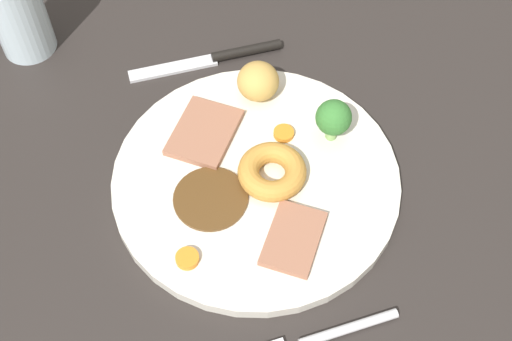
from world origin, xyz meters
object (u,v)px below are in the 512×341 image
object	(u,v)px
knife	(220,57)
water_glass	(17,11)
meat_slice_main	(204,132)
meat_slice_under	(293,238)
broccoli_floret	(334,119)
fork	(314,340)
carrot_coin_front	(187,258)
yorkshire_pudding	(272,172)
roast_potato_left	(258,81)
dinner_plate	(256,180)
carrot_coin_back	(284,133)

from	to	relation	value
knife	water_glass	world-z (taller)	water_glass
meat_slice_main	meat_slice_under	bearing A→B (deg)	-159.99
broccoli_floret	fork	distance (cm)	22.59
carrot_coin_front	broccoli_floret	xyz separation A→B (cm)	(10.21, -17.89, 2.81)
yorkshire_pudding	water_glass	size ratio (longest dim) A/B	0.62
meat_slice_under	carrot_coin_front	xyz separation A→B (cm)	(0.65, 10.28, -0.07)
meat_slice_main	roast_potato_left	size ratio (longest dim) A/B	1.69
roast_potato_left	water_glass	xyz separation A→B (cm)	(15.78, 24.31, 2.17)
dinner_plate	carrot_coin_back	distance (cm)	6.17
carrot_coin_back	knife	distance (cm)	14.43
meat_slice_main	yorkshire_pudding	size ratio (longest dim) A/B	1.15
meat_slice_main	carrot_coin_back	world-z (taller)	meat_slice_main
meat_slice_main	knife	bearing A→B (deg)	-20.89
meat_slice_under	carrot_coin_front	world-z (taller)	meat_slice_under
carrot_coin_front	knife	xyz separation A→B (cm)	(25.74, -9.30, -1.28)
dinner_plate	meat_slice_under	distance (cm)	8.39
meat_slice_main	fork	xyz separation A→B (cm)	(-24.41, -4.39, -1.41)
broccoli_floret	knife	xyz separation A→B (cm)	(15.53, 8.58, -4.09)
meat_slice_main	carrot_coin_front	xyz separation A→B (cm)	(-14.16, 4.88, -0.07)
meat_slice_under	broccoli_floret	xyz separation A→B (cm)	(10.87, -7.61, 2.74)
meat_slice_main	water_glass	bearing A→B (deg)	40.94
yorkshire_pudding	water_glass	xyz separation A→B (cm)	(27.11, 22.65, 3.13)
roast_potato_left	broccoli_floret	xyz separation A→B (cm)	(-8.01, -5.91, 1.08)
meat_slice_under	roast_potato_left	xyz separation A→B (cm)	(18.88, -1.70, 1.66)
fork	carrot_coin_front	bearing A→B (deg)	-50.51
meat_slice_under	water_glass	distance (cm)	41.57
fork	knife	world-z (taller)	knife
roast_potato_left	meat_slice_under	bearing A→B (deg)	174.86
yorkshire_pudding	carrot_coin_back	size ratio (longest dim) A/B	3.18
fork	water_glass	bearing A→B (deg)	-66.60
carrot_coin_back	broccoli_floret	distance (cm)	5.83
meat_slice_main	meat_slice_under	xyz separation A→B (cm)	(-14.81, -5.39, 0.00)
fork	knife	distance (cm)	36.00
yorkshire_pudding	broccoli_floret	bearing A→B (deg)	-66.38
carrot_coin_front	roast_potato_left	bearing A→B (deg)	-33.31
carrot_coin_front	carrot_coin_back	bearing A→B (deg)	-47.77
meat_slice_main	broccoli_floret	world-z (taller)	broccoli_floret
meat_slice_main	broccoli_floret	bearing A→B (deg)	-106.88
roast_potato_left	water_glass	bearing A→B (deg)	57.01
knife	dinner_plate	bearing A→B (deg)	87.96
meat_slice_main	knife	world-z (taller)	meat_slice_main
meat_slice_main	carrot_coin_front	distance (cm)	14.98
dinner_plate	carrot_coin_front	bearing A→B (deg)	130.57
dinner_plate	broccoli_floret	bearing A→B (deg)	-73.57
broccoli_floret	fork	world-z (taller)	broccoli_floret
carrot_coin_back	broccoli_floret	bearing A→B (deg)	-108.93
water_glass	knife	bearing A→B (deg)	-110.91
fork	knife	bearing A→B (deg)	-92.67
meat_slice_under	roast_potato_left	bearing A→B (deg)	-5.14
roast_potato_left	knife	size ratio (longest dim) A/B	0.26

